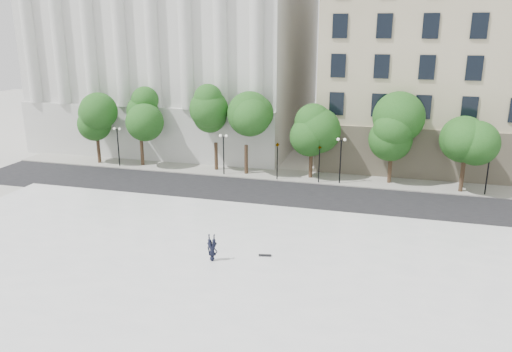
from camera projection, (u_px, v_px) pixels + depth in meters
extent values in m
plane|color=#AEACA4|center=(203.00, 296.00, 27.27)|extent=(160.00, 160.00, 0.00)
cube|color=white|center=(221.00, 268.00, 29.98)|extent=(44.00, 22.00, 0.45)
cube|color=black|center=(277.00, 195.00, 43.92)|extent=(60.00, 8.00, 0.02)
cube|color=#A19E95|center=(291.00, 176.00, 49.46)|extent=(60.00, 4.00, 0.12)
cube|color=silver|center=(186.00, 42.00, 64.13)|extent=(30.00, 26.00, 25.00)
cube|color=beige|center=(496.00, 62.00, 55.32)|extent=(36.00, 26.00, 21.00)
cylinder|color=black|center=(277.00, 163.00, 47.66)|extent=(0.10, 0.10, 3.50)
imported|color=black|center=(277.00, 141.00, 47.07)|extent=(0.58, 1.71, 0.68)
cylinder|color=black|center=(319.00, 166.00, 46.64)|extent=(0.10, 0.10, 3.50)
imported|color=black|center=(320.00, 144.00, 46.06)|extent=(0.37, 1.56, 0.63)
imported|color=black|center=(212.00, 257.00, 30.37)|extent=(0.93, 1.81, 0.47)
cube|color=black|center=(265.00, 255.00, 31.03)|extent=(0.81, 0.35, 0.08)
cylinder|color=#382619|center=(99.00, 151.00, 53.78)|extent=(0.36, 0.36, 2.85)
sphere|color=#1B4A15|center=(95.00, 115.00, 52.68)|extent=(4.00, 4.00, 4.00)
cylinder|color=#382619|center=(142.00, 153.00, 52.89)|extent=(0.36, 0.36, 2.72)
sphere|color=#1B4A15|center=(140.00, 119.00, 51.85)|extent=(3.41, 3.41, 3.41)
cylinder|color=#382619|center=(216.00, 157.00, 51.11)|extent=(0.36, 0.36, 2.92)
sphere|color=#1B4A15|center=(215.00, 118.00, 49.99)|extent=(3.49, 3.49, 3.49)
cylinder|color=#382619|center=(246.00, 160.00, 49.67)|extent=(0.36, 0.36, 3.02)
sphere|color=#1B4A15|center=(246.00, 119.00, 48.51)|extent=(4.03, 4.03, 4.03)
cylinder|color=#382619|center=(311.00, 166.00, 48.42)|extent=(0.36, 0.36, 2.45)
sphere|color=#1B4A15|center=(312.00, 133.00, 47.48)|extent=(3.78, 3.78, 3.78)
cylinder|color=#382619|center=(390.00, 171.00, 46.77)|extent=(0.36, 0.36, 2.50)
sphere|color=#1B4A15|center=(392.00, 135.00, 45.81)|extent=(4.02, 4.02, 4.02)
cylinder|color=#382619|center=(462.00, 177.00, 44.19)|extent=(0.36, 0.36, 2.85)
sphere|color=#1B4A15|center=(467.00, 134.00, 43.10)|extent=(3.77, 3.77, 3.77)
cylinder|color=black|center=(118.00, 149.00, 52.21)|extent=(0.12, 0.12, 4.03)
cube|color=black|center=(117.00, 130.00, 51.64)|extent=(0.60, 0.06, 0.06)
sphere|color=white|center=(114.00, 129.00, 51.68)|extent=(0.28, 0.28, 0.28)
sphere|color=white|center=(119.00, 129.00, 51.53)|extent=(0.28, 0.28, 0.28)
cylinder|color=black|center=(224.00, 156.00, 49.27)|extent=(0.12, 0.12, 3.91)
cube|color=black|center=(223.00, 137.00, 48.72)|extent=(0.60, 0.06, 0.06)
sphere|color=white|center=(220.00, 136.00, 48.77)|extent=(0.28, 0.28, 0.28)
sphere|color=white|center=(226.00, 136.00, 48.62)|extent=(0.28, 0.28, 0.28)
cylinder|color=black|center=(340.00, 163.00, 46.33)|extent=(0.12, 0.12, 4.20)
cube|color=black|center=(341.00, 141.00, 45.74)|extent=(0.60, 0.06, 0.06)
sphere|color=white|center=(338.00, 139.00, 45.79)|extent=(0.28, 0.28, 0.28)
sphere|color=white|center=(345.00, 140.00, 45.63)|extent=(0.28, 0.28, 0.28)
cylinder|color=black|center=(487.00, 175.00, 43.17)|extent=(0.12, 0.12, 3.85)
cube|color=black|center=(490.00, 153.00, 42.63)|extent=(0.60, 0.06, 0.06)
sphere|color=white|center=(487.00, 152.00, 42.68)|extent=(0.28, 0.28, 0.28)
sphere|color=white|center=(494.00, 152.00, 42.53)|extent=(0.28, 0.28, 0.28)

